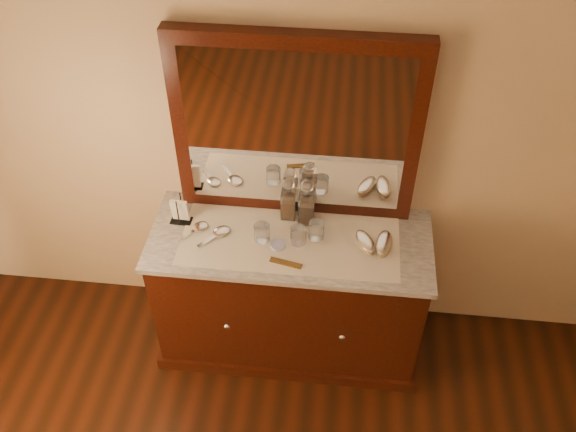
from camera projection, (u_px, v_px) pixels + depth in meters
The scene contains 18 objects.
dresser_cabinet at pixel (290, 294), 3.40m from camera, with size 1.40×0.55×0.82m, color black.
dresser_plinth at pixel (290, 334), 3.66m from camera, with size 1.46×0.59×0.08m, color black.
knob_left at pixel (227, 326), 3.19m from camera, with size 0.04×0.04×0.04m, color silver.
knob_right at pixel (342, 337), 3.14m from camera, with size 0.04×0.04×0.04m, color silver.
marble_top at pixel (290, 241), 3.11m from camera, with size 1.44×0.59×0.03m, color silver.
mirror_frame at pixel (296, 129), 2.94m from camera, with size 1.20×0.08×1.00m, color black.
mirror_glass at pixel (295, 133), 2.91m from camera, with size 1.06×0.01×0.86m, color white.
lace_runner at pixel (290, 241), 3.09m from camera, with size 1.10×0.45×0.00m, color silver.
pin_dish at pixel (278, 245), 3.05m from camera, with size 0.08×0.08×0.01m, color white.
comb at pixel (286, 263), 2.97m from camera, with size 0.16×0.03×0.01m, color brown.
napkin_rack at pixel (180, 212), 3.15m from camera, with size 0.11×0.07×0.16m.
decanter_left at pixel (289, 202), 3.15m from camera, with size 0.08×0.08×0.25m.
decanter_right at pixel (306, 206), 3.12m from camera, with size 0.08×0.08×0.27m.
brush_near at pixel (365, 242), 3.04m from camera, with size 0.14×0.18×0.05m.
brush_far at pixel (384, 244), 3.03m from camera, with size 0.10×0.18×0.05m.
hand_mirror_outer at pixel (198, 228), 3.14m from camera, with size 0.15×0.18×0.02m.
hand_mirror_inner at pixel (219, 233), 3.11m from camera, with size 0.17×0.19×0.02m.
tumblers at pixel (292, 233), 3.06m from camera, with size 0.35×0.13×0.09m.
Camera 1 is at (0.23, -0.22, 3.06)m, focal length 38.18 mm.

